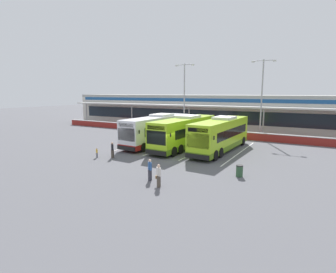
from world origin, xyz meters
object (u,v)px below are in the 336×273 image
pedestrian_with_handbag (159,175)px  litter_bin (239,171)px  coach_bus_centre (221,135)px  pedestrian_near_bin (112,149)px  lamp_post_west (184,94)px  pedestrian_child (97,152)px  pedestrian_in_dark_coat (150,169)px  coach_bus_left_centre (185,133)px  lamp_post_centre (262,94)px  coach_bus_leftmost (158,130)px

pedestrian_with_handbag → litter_bin: size_ratio=1.74×
coach_bus_centre → pedestrian_near_bin: bearing=-133.5°
lamp_post_west → pedestrian_with_handbag: bearing=-67.5°
pedestrian_with_handbag → pedestrian_child: 10.66m
pedestrian_in_dark_coat → litter_bin: bearing=37.2°
pedestrian_with_handbag → pedestrian_near_bin: same height
coach_bus_left_centre → pedestrian_in_dark_coat: size_ratio=7.55×
litter_bin → pedestrian_in_dark_coat: bearing=-142.8°
pedestrian_near_bin → lamp_post_centre: (10.37, 19.69, 5.42)m
coach_bus_leftmost → pedestrian_near_bin: coach_bus_leftmost is taller
pedestrian_near_bin → coach_bus_left_centre: bearing=64.1°
lamp_post_west → litter_bin: bearing=-53.1°
pedestrian_with_handbag → litter_bin: pedestrian_with_handbag is taller
coach_bus_centre → pedestrian_in_dark_coat: size_ratio=7.55×
coach_bus_leftmost → coach_bus_centre: size_ratio=1.00×
pedestrian_in_dark_coat → lamp_post_centre: 24.44m
coach_bus_left_centre → pedestrian_near_bin: coach_bus_left_centre is taller
pedestrian_child → lamp_post_centre: (11.82, 20.38, 5.75)m
pedestrian_with_handbag → pedestrian_near_bin: (-8.39, 4.78, 0.02)m
pedestrian_near_bin → litter_bin: pedestrian_near_bin is taller
coach_bus_centre → pedestrian_near_bin: coach_bus_centre is taller
lamp_post_centre → litter_bin: lamp_post_centre is taller
pedestrian_with_handbag → litter_bin: bearing=50.0°
coach_bus_leftmost → lamp_post_west: size_ratio=1.11×
litter_bin → lamp_post_centre: bearing=96.7°
coach_bus_left_centre → coach_bus_centre: bearing=6.7°
coach_bus_centre → pedestrian_in_dark_coat: (-1.17, -12.62, -0.91)m
litter_bin → coach_bus_centre: bearing=117.6°
pedestrian_in_dark_coat → pedestrian_near_bin: size_ratio=1.00×
coach_bus_centre → pedestrian_child: 13.57m
coach_bus_left_centre → pedestrian_near_bin: bearing=-115.9°
lamp_post_centre → litter_bin: bearing=-83.3°
coach_bus_leftmost → lamp_post_centre: bearing=47.6°
lamp_post_centre → pedestrian_with_handbag: bearing=-94.6°
litter_bin → lamp_post_west: bearing=126.9°
coach_bus_centre → litter_bin: size_ratio=13.15×
pedestrian_in_dark_coat → lamp_post_centre: size_ratio=0.15×
coach_bus_centre → lamp_post_west: size_ratio=1.11×
coach_bus_left_centre → pedestrian_child: size_ratio=12.18×
pedestrian_with_handbag → lamp_post_west: lamp_post_west is taller
coach_bus_leftmost → coach_bus_left_centre: 3.92m
coach_bus_centre → pedestrian_with_handbag: (0.13, -13.49, -0.93)m
coach_bus_leftmost → coach_bus_centre: (8.18, 0.27, 0.00)m
pedestrian_in_dark_coat → coach_bus_leftmost: bearing=119.6°
coach_bus_left_centre → pedestrian_with_handbag: 13.75m
coach_bus_left_centre → pedestrian_child: bearing=-121.4°
pedestrian_near_bin → lamp_post_centre: bearing=62.2°
pedestrian_in_dark_coat → litter_bin: size_ratio=1.74×
coach_bus_centre → lamp_post_centre: lamp_post_centre is taller
pedestrian_child → coach_bus_left_centre: bearing=58.6°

